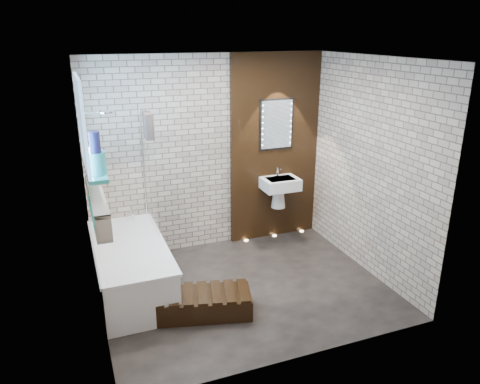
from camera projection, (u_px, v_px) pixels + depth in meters
name	position (u px, v px, depth m)	size (l,w,h in m)	color
ground	(245.00, 288.00, 5.40)	(3.20, 3.20, 0.00)	black
room_shell	(245.00, 183.00, 4.97)	(3.24, 3.20, 2.60)	gray
walnut_panel	(275.00, 149.00, 6.41)	(1.30, 0.06, 2.60)	black
clerestory_window	(85.00, 133.00, 4.54)	(0.18, 1.00, 0.94)	#7FADE0
display_niche	(98.00, 205.00, 4.61)	(0.14, 1.30, 0.26)	teal
bathtub	(131.00, 267.00, 5.28)	(0.79, 1.74, 0.70)	white
bath_screen	(149.00, 171.00, 5.46)	(0.01, 0.78, 1.40)	white
towel	(148.00, 126.00, 5.15)	(0.09, 0.22, 0.29)	#292321
shower_head	(105.00, 112.00, 5.13)	(0.18, 0.18, 0.02)	silver
washbasin	(280.00, 188.00, 6.40)	(0.50, 0.36, 0.58)	white
led_mirror	(277.00, 124.00, 6.26)	(0.50, 0.02, 0.70)	black
walnut_step	(203.00, 304.00, 4.89)	(1.02, 0.45, 0.23)	black
niche_bottles	(98.00, 210.00, 4.59)	(0.06, 0.99, 0.14)	maroon
sill_vases	(95.00, 158.00, 4.50)	(0.20, 0.53, 0.42)	white
floor_uplights	(275.00, 236.00, 6.77)	(0.96, 0.06, 0.01)	#FFD899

